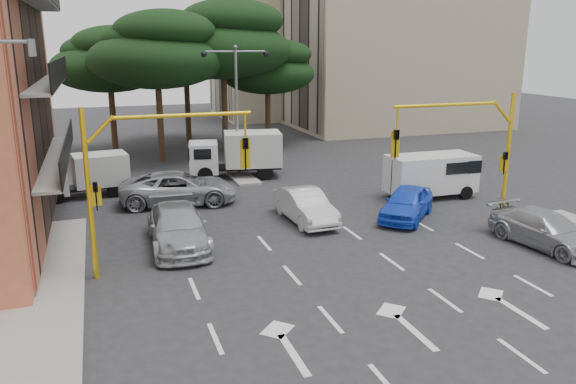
# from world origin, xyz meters

# --- Properties ---
(ground) EXTENTS (120.00, 120.00, 0.00)m
(ground) POSITION_xyz_m (0.00, 0.00, 0.00)
(ground) COLOR #28282B
(ground) RESTS_ON ground
(median_strip) EXTENTS (1.40, 6.00, 0.15)m
(median_strip) POSITION_xyz_m (0.00, 16.00, 0.07)
(median_strip) COLOR gray
(median_strip) RESTS_ON ground
(apartment_beige_near) EXTENTS (20.20, 12.15, 18.70)m
(apartment_beige_near) POSITION_xyz_m (19.95, 32.00, 9.35)
(apartment_beige_near) COLOR tan
(apartment_beige_near) RESTS_ON ground
(apartment_beige_far) EXTENTS (16.20, 12.15, 16.70)m
(apartment_beige_far) POSITION_xyz_m (12.95, 44.00, 8.35)
(apartment_beige_far) COLOR tan
(apartment_beige_far) RESTS_ON ground
(pine_left_near) EXTENTS (9.15, 9.15, 10.23)m
(pine_left_near) POSITION_xyz_m (-3.94, 21.96, 7.60)
(pine_left_near) COLOR #382616
(pine_left_near) RESTS_ON ground
(pine_center) EXTENTS (9.98, 9.98, 11.16)m
(pine_center) POSITION_xyz_m (1.06, 23.96, 8.30)
(pine_center) COLOR #382616
(pine_center) RESTS_ON ground
(pine_left_far) EXTENTS (8.32, 8.32, 9.30)m
(pine_left_far) POSITION_xyz_m (-6.94, 25.96, 6.91)
(pine_left_far) COLOR #382616
(pine_left_far) RESTS_ON ground
(pine_right) EXTENTS (7.49, 7.49, 8.37)m
(pine_right) POSITION_xyz_m (5.06, 25.96, 6.22)
(pine_right) COLOR #382616
(pine_right) RESTS_ON ground
(pine_back) EXTENTS (9.15, 9.15, 10.23)m
(pine_back) POSITION_xyz_m (-0.94, 28.96, 7.60)
(pine_back) COLOR #382616
(pine_back) RESTS_ON ground
(signal_mast_right) EXTENTS (5.79, 0.37, 6.00)m
(signal_mast_right) POSITION_xyz_m (6.80, 1.99, 3.88)
(signal_mast_right) COLOR yellow
(signal_mast_right) RESTS_ON ground
(signal_mast_left) EXTENTS (5.79, 0.37, 6.00)m
(signal_mast_left) POSITION_xyz_m (-6.80, 1.99, 3.88)
(signal_mast_left) COLOR yellow
(signal_mast_left) RESTS_ON ground
(street_lamp_center) EXTENTS (4.16, 0.36, 7.77)m
(street_lamp_center) POSITION_xyz_m (0.00, 16.00, 5.43)
(street_lamp_center) COLOR slate
(street_lamp_center) RESTS_ON median_strip
(car_white_hatch) EXTENTS (1.80, 4.60, 1.49)m
(car_white_hatch) POSITION_xyz_m (0.65, 5.74, 0.75)
(car_white_hatch) COLOR silver
(car_white_hatch) RESTS_ON ground
(car_blue_compact) EXTENTS (4.40, 4.43, 1.52)m
(car_blue_compact) POSITION_xyz_m (5.33, 4.62, 0.76)
(car_blue_compact) COLOR blue
(car_blue_compact) RESTS_ON ground
(car_silver_wagon) EXTENTS (2.43, 5.59, 1.60)m
(car_silver_wagon) POSITION_xyz_m (-5.39, 4.38, 0.80)
(car_silver_wagon) COLOR #A9ACB1
(car_silver_wagon) RESTS_ON ground
(car_silver_cross_a) EXTENTS (6.27, 3.53, 1.65)m
(car_silver_cross_a) POSITION_xyz_m (-4.44, 10.62, 0.83)
(car_silver_cross_a) COLOR #A4A7AC
(car_silver_cross_a) RESTS_ON ground
(car_silver_parked) EXTENTS (2.67, 5.17, 1.43)m
(car_silver_parked) POSITION_xyz_m (8.70, -0.55, 0.72)
(car_silver_parked) COLOR #A0A2A8
(car_silver_parked) RESTS_ON ground
(van_white) EXTENTS (4.72, 2.19, 2.35)m
(van_white) POSITION_xyz_m (8.50, 7.59, 1.17)
(van_white) COLOR silver
(van_white) RESTS_ON ground
(box_truck_a) EXTENTS (4.85, 2.58, 2.27)m
(box_truck_a) POSITION_xyz_m (-9.00, 13.65, 1.14)
(box_truck_a) COLOR silver
(box_truck_a) RESTS_ON ground
(box_truck_b) EXTENTS (5.99, 3.35, 2.78)m
(box_truck_b) POSITION_xyz_m (-0.23, 15.50, 1.39)
(box_truck_b) COLOR white
(box_truck_b) RESTS_ON ground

